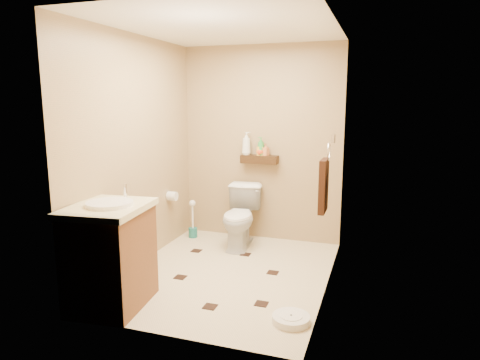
% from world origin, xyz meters
% --- Properties ---
extents(ground, '(2.50, 2.50, 0.00)m').
position_xyz_m(ground, '(0.00, 0.00, 0.00)').
color(ground, beige).
rests_on(ground, ground).
extents(wall_back, '(2.00, 0.04, 2.40)m').
position_xyz_m(wall_back, '(0.00, 1.25, 1.20)').
color(wall_back, '#9E845A').
rests_on(wall_back, ground).
extents(wall_front, '(2.00, 0.04, 2.40)m').
position_xyz_m(wall_front, '(0.00, -1.25, 1.20)').
color(wall_front, '#9E845A').
rests_on(wall_front, ground).
extents(wall_left, '(0.04, 2.50, 2.40)m').
position_xyz_m(wall_left, '(-1.00, 0.00, 1.20)').
color(wall_left, '#9E845A').
rests_on(wall_left, ground).
extents(wall_right, '(0.04, 2.50, 2.40)m').
position_xyz_m(wall_right, '(1.00, 0.00, 1.20)').
color(wall_right, '#9E845A').
rests_on(wall_right, ground).
extents(ceiling, '(2.00, 2.50, 0.02)m').
position_xyz_m(ceiling, '(0.00, 0.00, 2.40)').
color(ceiling, white).
rests_on(ceiling, wall_back).
extents(wall_shelf, '(0.46, 0.14, 0.10)m').
position_xyz_m(wall_shelf, '(0.00, 1.17, 1.02)').
color(wall_shelf, '#3B2510').
rests_on(wall_shelf, wall_back).
extents(floor_accents, '(1.19, 1.40, 0.01)m').
position_xyz_m(floor_accents, '(0.02, -0.05, 0.00)').
color(floor_accents, black).
rests_on(floor_accents, ground).
extents(toilet, '(0.48, 0.75, 0.73)m').
position_xyz_m(toilet, '(-0.13, 0.83, 0.36)').
color(toilet, white).
rests_on(toilet, ground).
extents(vanity, '(0.67, 0.78, 1.02)m').
position_xyz_m(vanity, '(-0.70, -0.95, 0.46)').
color(vanity, brown).
rests_on(vanity, ground).
extents(bathroom_scale, '(0.34, 0.34, 0.06)m').
position_xyz_m(bathroom_scale, '(0.82, -0.76, 0.03)').
color(bathroom_scale, white).
rests_on(bathroom_scale, ground).
extents(toilet_brush, '(0.11, 0.11, 0.49)m').
position_xyz_m(toilet_brush, '(-0.82, 0.96, 0.17)').
color(toilet_brush, '#196461').
rests_on(toilet_brush, ground).
extents(towel_ring, '(0.12, 0.30, 0.76)m').
position_xyz_m(towel_ring, '(0.91, 0.25, 0.95)').
color(towel_ring, silver).
rests_on(towel_ring, wall_right).
extents(toilet_paper, '(0.12, 0.11, 0.12)m').
position_xyz_m(toilet_paper, '(-0.94, 0.65, 0.60)').
color(toilet_paper, white).
rests_on(toilet_paper, wall_left).
extents(bottle_a, '(0.15, 0.15, 0.28)m').
position_xyz_m(bottle_a, '(-0.17, 1.17, 1.21)').
color(bottle_a, white).
rests_on(bottle_a, wall_shelf).
extents(bottle_b, '(0.09, 0.09, 0.16)m').
position_xyz_m(bottle_b, '(0.01, 1.17, 1.15)').
color(bottle_b, gold).
rests_on(bottle_b, wall_shelf).
extents(bottle_c, '(0.12, 0.12, 0.13)m').
position_xyz_m(bottle_c, '(0.01, 1.17, 1.14)').
color(bottle_c, '#E24A1A').
rests_on(bottle_c, wall_shelf).
extents(bottle_d, '(0.09, 0.09, 0.23)m').
position_xyz_m(bottle_d, '(0.02, 1.17, 1.18)').
color(bottle_d, green).
rests_on(bottle_d, wall_shelf).
extents(bottle_e, '(0.08, 0.09, 0.15)m').
position_xyz_m(bottle_e, '(0.08, 1.17, 1.14)').
color(bottle_e, '#CB7743').
rests_on(bottle_e, wall_shelf).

